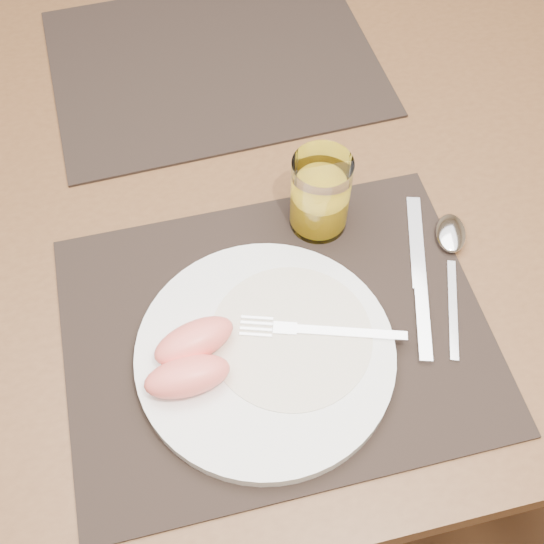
% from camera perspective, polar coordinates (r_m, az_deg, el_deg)
% --- Properties ---
extents(ground, '(5.00, 5.00, 0.00)m').
position_cam_1_polar(ground, '(1.51, -1.22, -10.99)').
color(ground, '#54341D').
rests_on(ground, ground).
extents(table, '(1.40, 0.90, 0.75)m').
position_cam_1_polar(table, '(0.93, -1.96, 4.49)').
color(table, brown).
rests_on(table, ground).
extents(placemat_near, '(0.45, 0.35, 0.00)m').
position_cam_1_polar(placemat_near, '(0.74, 0.37, -5.04)').
color(placemat_near, black).
rests_on(placemat_near, table).
extents(placemat_far, '(0.46, 0.37, 0.00)m').
position_cam_1_polar(placemat_far, '(1.01, -4.90, 17.12)').
color(placemat_far, black).
rests_on(placemat_far, table).
extents(plate, '(0.27, 0.27, 0.02)m').
position_cam_1_polar(plate, '(0.71, -0.56, -6.87)').
color(plate, white).
rests_on(plate, placemat_near).
extents(plate_dressing, '(0.17, 0.17, 0.00)m').
position_cam_1_polar(plate_dressing, '(0.71, 1.61, -5.35)').
color(plate_dressing, white).
rests_on(plate_dressing, plate).
extents(fork, '(0.17, 0.07, 0.00)m').
position_cam_1_polar(fork, '(0.71, 3.03, -4.87)').
color(fork, silver).
rests_on(fork, plate).
extents(knife, '(0.08, 0.22, 0.01)m').
position_cam_1_polar(knife, '(0.77, 12.28, -1.34)').
color(knife, silver).
rests_on(knife, placemat_near).
extents(spoon, '(0.09, 0.19, 0.01)m').
position_cam_1_polar(spoon, '(0.81, 14.76, 2.30)').
color(spoon, silver).
rests_on(spoon, placemat_near).
extents(juice_glass, '(0.07, 0.07, 0.10)m').
position_cam_1_polar(juice_glass, '(0.78, 4.03, 6.27)').
color(juice_glass, white).
rests_on(juice_glass, placemat_near).
extents(grapefruit_wedges, '(0.10, 0.09, 0.03)m').
position_cam_1_polar(grapefruit_wedges, '(0.69, -6.82, -7.18)').
color(grapefruit_wedges, '#FF7A68').
rests_on(grapefruit_wedges, plate).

